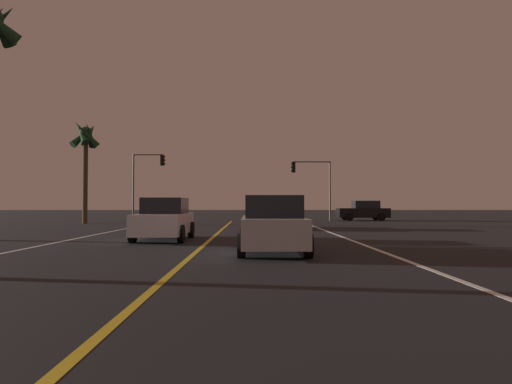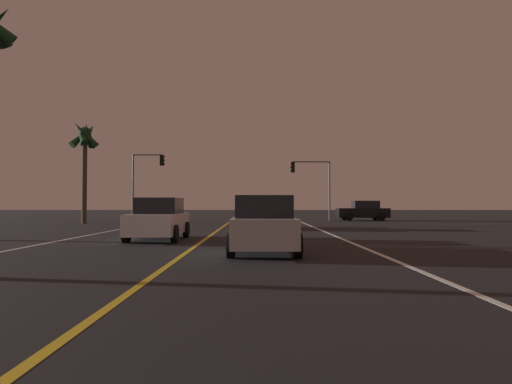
{
  "view_description": "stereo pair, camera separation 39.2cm",
  "coord_description": "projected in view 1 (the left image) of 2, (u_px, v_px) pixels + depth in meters",
  "views": [
    {
      "loc": [
        1.69,
        0.98,
        1.47
      ],
      "look_at": [
        2.01,
        35.92,
        2.37
      ],
      "focal_mm": 31.06,
      "sensor_mm": 36.0,
      "label": 1
    },
    {
      "loc": [
        2.08,
        0.98,
        1.47
      ],
      "look_at": [
        2.01,
        35.92,
        2.37
      ],
      "focal_mm": 31.06,
      "sensor_mm": 36.0,
      "label": 2
    }
  ],
  "objects": [
    {
      "name": "lane_edge_right",
      "position": [
        370.0,
        247.0,
        14.81
      ],
      "size": [
        0.16,
        43.59,
        0.01
      ],
      "primitive_type": "cube",
      "color": "silver",
      "rests_on": "ground"
    },
    {
      "name": "lane_edge_left",
      "position": [
        31.0,
        248.0,
        14.71
      ],
      "size": [
        0.16,
        43.59,
        0.01
      ],
      "primitive_type": "cube",
      "color": "silver",
      "rests_on": "ground"
    },
    {
      "name": "lane_center_divider",
      "position": [
        201.0,
        247.0,
        14.76
      ],
      "size": [
        0.16,
        43.59,
        0.01
      ],
      "primitive_type": "cube",
      "color": "gold",
      "rests_on": "ground"
    },
    {
      "name": "car_ahead_far",
      "position": [
        265.0,
        214.0,
        25.97
      ],
      "size": [
        2.02,
        4.3,
        1.7
      ],
      "rotation": [
        0.0,
        0.0,
        1.57
      ],
      "color": "black",
      "rests_on": "ground"
    },
    {
      "name": "car_oncoming",
      "position": [
        164.0,
        220.0,
        17.82
      ],
      "size": [
        2.02,
        4.3,
        1.7
      ],
      "rotation": [
        0.0,
        0.0,
        -1.57
      ],
      "color": "black",
      "rests_on": "ground"
    },
    {
      "name": "car_crossing_side",
      "position": [
        363.0,
        211.0,
        37.93
      ],
      "size": [
        4.3,
        2.02,
        1.7
      ],
      "rotation": [
        0.0,
        0.0,
        3.14
      ],
      "color": "black",
      "rests_on": "ground"
    },
    {
      "name": "car_lead_same_lane",
      "position": [
        273.0,
        225.0,
        13.2
      ],
      "size": [
        2.02,
        4.3,
        1.7
      ],
      "rotation": [
        0.0,
        0.0,
        1.57
      ],
      "color": "black",
      "rests_on": "ground"
    },
    {
      "name": "traffic_light_near_right",
      "position": [
        310.0,
        176.0,
        37.2
      ],
      "size": [
        3.39,
        0.36,
        5.02
      ],
      "rotation": [
        0.0,
        0.0,
        3.14
      ],
      "color": "#4C4C51",
      "rests_on": "ground"
    },
    {
      "name": "traffic_light_near_left",
      "position": [
        148.0,
        172.0,
        37.09
      ],
      "size": [
        2.75,
        0.36,
        5.6
      ],
      "color": "#4C4C51",
      "rests_on": "ground"
    },
    {
      "name": "palm_tree_left_far",
      "position": [
        86.0,
        142.0,
        32.29
      ],
      "size": [
        2.22,
        2.14,
        7.52
      ],
      "color": "#473826",
      "rests_on": "ground"
    }
  ]
}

